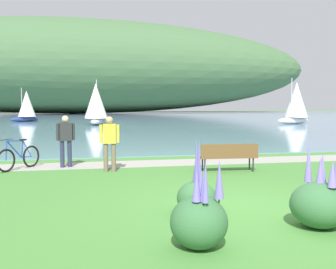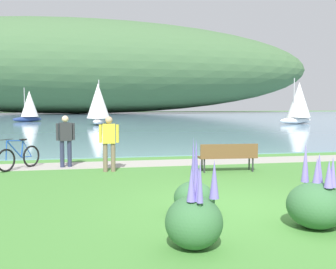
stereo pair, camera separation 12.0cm
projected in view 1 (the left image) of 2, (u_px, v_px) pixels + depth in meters
The scene contains 14 objects.
ground_plane at pixel (235, 207), 8.04m from camera, with size 200.00×200.00×0.00m, color #478438.
bay_water at pixel (109, 119), 54.75m from camera, with size 180.00×80.00×0.04m, color #6B8EA8.
distant_hillside at pixel (73, 67), 81.81m from camera, with size 102.37×28.00×19.38m, color #42663D.
shoreline_path at pixel (172, 163), 14.05m from camera, with size 60.00×1.50×0.01m, color #A39E93.
park_bench_near_camera at pixel (229, 155), 12.18m from camera, with size 1.83×0.59×0.88m.
bicycle_leaning_near_bench at pixel (19, 157), 12.57m from camera, with size 1.10×1.46×1.01m.
person_at_shoreline at pixel (66, 138), 12.96m from camera, with size 0.60×0.30×1.71m.
person_on_the_grass at pixel (110, 140), 12.15m from camera, with size 0.61×0.25×1.71m.
echium_bush_closest_to_camera at pixel (197, 196), 7.51m from camera, with size 0.76×0.76×1.47m.
echium_bush_beside_closest at pixel (199, 220), 5.71m from camera, with size 0.84×0.84×1.35m.
echium_bush_mid_cluster at pixel (320, 203), 6.67m from camera, with size 0.98×0.98×1.41m.
sailboat_nearest_to_shore at pixel (96, 104), 38.22m from camera, with size 2.54×3.87×4.40m.
sailboat_mid_bay at pixel (296, 102), 40.23m from camera, with size 4.10×2.85×4.63m.
sailboat_far_off at pixel (26, 106), 45.15m from camera, with size 3.34×2.67×3.87m.
Camera 1 is at (-2.92, -7.47, 2.10)m, focal length 42.28 mm.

